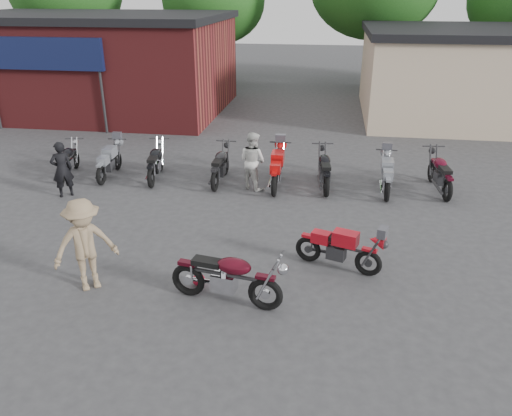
# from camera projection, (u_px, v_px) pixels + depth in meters

# --- Properties ---
(ground) EXTENTS (90.00, 90.00, 0.00)m
(ground) POSITION_uv_depth(u_px,v_px,m) (216.00, 277.00, 9.97)
(ground) COLOR #38383B
(brick_building) EXTENTS (12.00, 8.00, 4.00)m
(brick_building) POSITION_uv_depth(u_px,v_px,m) (92.00, 65.00, 23.05)
(brick_building) COLOR maroon
(brick_building) RESTS_ON ground
(stucco_building) EXTENTS (10.00, 8.00, 3.50)m
(stucco_building) POSITION_uv_depth(u_px,v_px,m) (483.00, 77.00, 21.65)
(stucco_building) COLOR #C6A78D
(stucco_building) RESTS_ON ground
(tree_0) EXTENTS (6.56, 6.56, 8.20)m
(tree_0) POSITION_uv_depth(u_px,v_px,m) (69.00, 9.00, 30.12)
(tree_0) COLOR #134512
(tree_0) RESTS_ON ground
(tree_1) EXTENTS (5.92, 5.92, 7.40)m
(tree_1) POSITION_uv_depth(u_px,v_px,m) (214.00, 18.00, 29.05)
(tree_1) COLOR #134512
(tree_1) RESTS_ON ground
(tree_2) EXTENTS (7.04, 7.04, 8.80)m
(tree_2) POSITION_uv_depth(u_px,v_px,m) (373.00, 5.00, 27.53)
(tree_2) COLOR #134512
(tree_2) RESTS_ON ground
(vintage_motorcycle) EXTENTS (2.15, 1.02, 1.20)m
(vintage_motorcycle) POSITION_uv_depth(u_px,v_px,m) (228.00, 274.00, 8.91)
(vintage_motorcycle) COLOR #480915
(vintage_motorcycle) RESTS_ON ground
(sportbike) EXTENTS (1.86, 1.11, 1.02)m
(sportbike) POSITION_uv_depth(u_px,v_px,m) (340.00, 246.00, 10.06)
(sportbike) COLOR red
(sportbike) RESTS_ON ground
(helmet) EXTENTS (0.28, 0.28, 0.23)m
(helmet) POSITION_uv_depth(u_px,v_px,m) (199.00, 280.00, 9.64)
(helmet) COLOR red
(helmet) RESTS_ON ground
(person_dark) EXTENTS (0.67, 0.64, 1.55)m
(person_dark) POSITION_uv_depth(u_px,v_px,m) (62.00, 169.00, 13.53)
(person_dark) COLOR black
(person_dark) RESTS_ON ground
(person_light) EXTENTS (1.01, 0.96, 1.65)m
(person_light) POSITION_uv_depth(u_px,v_px,m) (253.00, 161.00, 14.05)
(person_light) COLOR silver
(person_light) RESTS_ON ground
(person_tan) EXTENTS (1.35, 1.26, 1.83)m
(person_tan) POSITION_uv_depth(u_px,v_px,m) (85.00, 245.00, 9.26)
(person_tan) COLOR #937A5B
(person_tan) RESTS_ON ground
(row_bike_0) EXTENTS (0.88, 1.87, 1.04)m
(row_bike_0) POSITION_uv_depth(u_px,v_px,m) (68.00, 159.00, 15.18)
(row_bike_0) COLOR black
(row_bike_0) RESTS_ON ground
(row_bike_1) EXTENTS (0.71, 1.88, 1.07)m
(row_bike_1) POSITION_uv_depth(u_px,v_px,m) (109.00, 160.00, 15.05)
(row_bike_1) COLOR gray
(row_bike_1) RESTS_ON ground
(row_bike_2) EXTENTS (0.92, 2.02, 1.13)m
(row_bike_2) POSITION_uv_depth(u_px,v_px,m) (155.00, 161.00, 14.88)
(row_bike_2) COLOR black
(row_bike_2) RESTS_ON ground
(row_bike_3) EXTENTS (0.65, 1.96, 1.14)m
(row_bike_3) POSITION_uv_depth(u_px,v_px,m) (220.00, 164.00, 14.60)
(row_bike_3) COLOR #27272A
(row_bike_3) RESTS_ON ground
(row_bike_4) EXTENTS (0.70, 2.05, 1.19)m
(row_bike_4) POSITION_uv_depth(u_px,v_px,m) (277.00, 167.00, 14.29)
(row_bike_4) COLOR red
(row_bike_4) RESTS_ON ground
(row_bike_5) EXTENTS (0.88, 2.07, 1.16)m
(row_bike_5) POSITION_uv_depth(u_px,v_px,m) (324.00, 168.00, 14.25)
(row_bike_5) COLOR black
(row_bike_5) RESTS_ON ground
(row_bike_6) EXTENTS (0.69, 1.91, 1.10)m
(row_bike_6) POSITION_uv_depth(u_px,v_px,m) (387.00, 173.00, 13.91)
(row_bike_6) COLOR gray
(row_bike_6) RESTS_ON ground
(row_bike_7) EXTENTS (0.87, 2.08, 1.17)m
(row_bike_7) POSITION_uv_depth(u_px,v_px,m) (440.00, 171.00, 13.96)
(row_bike_7) COLOR #4D091B
(row_bike_7) RESTS_ON ground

